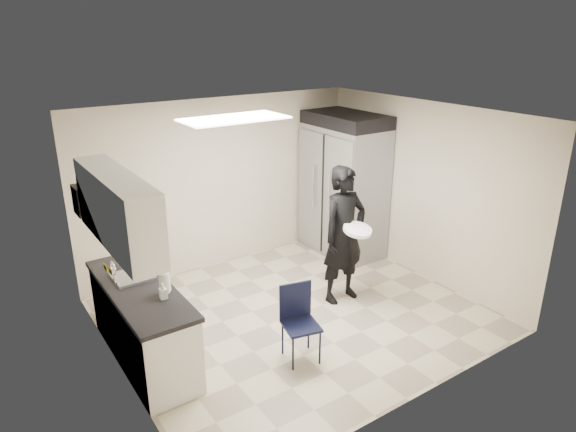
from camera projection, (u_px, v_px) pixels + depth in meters
floor at (296, 315)px, 6.74m from camera, size 4.50×4.50×0.00m
ceiling at (297, 116)px, 5.83m from camera, size 4.50×4.50×0.00m
back_wall at (221, 184)px, 7.84m from camera, size 4.50×0.00×4.50m
left_wall at (112, 268)px, 5.10m from camera, size 0.00×4.00×4.00m
right_wall at (423, 191)px, 7.47m from camera, size 0.00×4.00×4.00m
ceiling_panel at (234, 119)px, 5.84m from camera, size 1.20×0.60×0.02m
lower_counter at (143, 325)px, 5.71m from camera, size 0.60×1.90×0.86m
countertop at (139, 289)px, 5.56m from camera, size 0.64×1.95×0.05m
sink at (133, 281)px, 5.77m from camera, size 0.42×0.40×0.14m
faucet at (114, 273)px, 5.61m from camera, size 0.02×0.02×0.24m
upper_cabinets at (117, 209)px, 5.16m from camera, size 0.35×1.80×0.75m
towel_dispenser at (84, 200)px, 6.09m from camera, size 0.22×0.30×0.35m
notice_sticker_left at (110, 271)px, 5.21m from camera, size 0.00×0.12×0.07m
notice_sticker_right at (105, 268)px, 5.38m from camera, size 0.00×0.12×0.07m
commercial_fridge at (344, 191)px, 8.33m from camera, size 0.80×1.35×2.10m
fridge_compressor at (346, 120)px, 7.93m from camera, size 0.80×1.35×0.20m
folding_chair at (301, 326)px, 5.70m from camera, size 0.46×0.46×0.85m
man_tuxedo at (344, 235)px, 6.83m from camera, size 0.71×0.49×1.89m
bucket_lid at (358, 230)px, 6.59m from camera, size 0.38×0.38×0.05m
soap_bottle_a at (164, 279)px, 5.37m from camera, size 0.17×0.17×0.32m
soap_bottle_b at (163, 291)px, 5.29m from camera, size 0.08×0.08×0.17m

